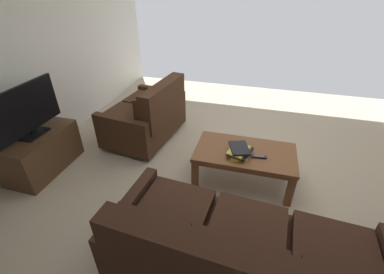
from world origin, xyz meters
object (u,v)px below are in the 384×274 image
(book_stack, at_px, (239,151))
(tv_remote, at_px, (259,157))
(loveseat_near, at_px, (148,115))
(sofa_main, at_px, (241,260))
(tv_stand, at_px, (41,152))
(coffee_table, at_px, (245,156))
(flat_tv, at_px, (25,111))

(book_stack, bearing_deg, tv_remote, 179.38)
(loveseat_near, relative_size, book_stack, 3.92)
(sofa_main, relative_size, book_stack, 6.30)
(loveseat_near, xyz_separation_m, tv_stand, (0.98, 1.04, -0.12))
(coffee_table, bearing_deg, tv_remote, 151.27)
(tv_stand, bearing_deg, sofa_main, 161.11)
(loveseat_near, xyz_separation_m, book_stack, (-1.38, 0.70, 0.10))
(loveseat_near, relative_size, coffee_table, 1.16)
(sofa_main, relative_size, coffee_table, 1.86)
(sofa_main, distance_m, coffee_table, 1.28)
(sofa_main, height_order, tv_remote, sofa_main)
(flat_tv, bearing_deg, tv_remote, -172.55)
(sofa_main, distance_m, loveseat_near, 2.45)
(tv_remote, bearing_deg, tv_stand, 7.43)
(coffee_table, relative_size, tv_remote, 6.76)
(sofa_main, height_order, flat_tv, flat_tv)
(loveseat_near, bearing_deg, tv_stand, 46.83)
(sofa_main, distance_m, book_stack, 1.22)
(sofa_main, distance_m, tv_remote, 1.20)
(coffee_table, bearing_deg, sofa_main, 94.30)
(flat_tv, relative_size, book_stack, 2.80)
(flat_tv, distance_m, book_stack, 2.41)
(loveseat_near, distance_m, tv_stand, 1.43)
(loveseat_near, distance_m, book_stack, 1.56)
(sofa_main, height_order, tv_stand, sofa_main)
(loveseat_near, relative_size, flat_tv, 1.40)
(tv_stand, xyz_separation_m, flat_tv, (-0.00, 0.00, 0.56))
(loveseat_near, relative_size, tv_remote, 7.83)
(flat_tv, bearing_deg, coffee_table, -170.17)
(flat_tv, relative_size, tv_remote, 5.60)
(loveseat_near, bearing_deg, coffee_table, 156.67)
(coffee_table, relative_size, flat_tv, 1.21)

